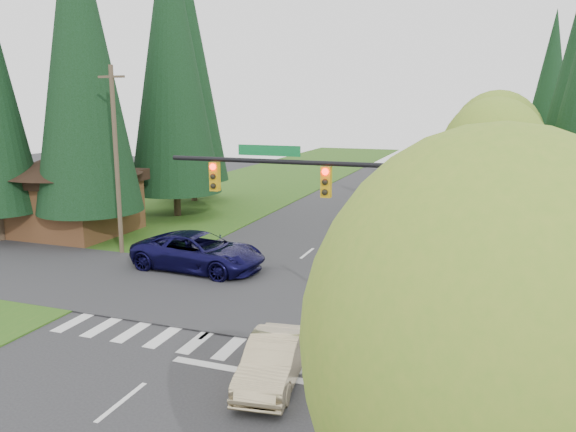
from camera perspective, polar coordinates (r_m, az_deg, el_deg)
The scene contains 30 objects.
ground at distance 17.66m, azimuth -14.55°, elevation -16.28°, with size 120.00×120.00×0.00m, color #28282B.
grass_east at distance 33.93m, azimuth 25.92°, elevation -3.48°, with size 14.00×110.00×0.06m, color #275617.
grass_west at distance 40.34m, azimuth -13.81°, elevation -0.41°, with size 14.00×110.00×0.06m, color #275617.
cross_street at distance 24.07m, azimuth -3.66°, elevation -8.25°, with size 120.00×8.00×0.10m, color #28282B.
sidewalk_east at distance 35.72m, azimuth 15.86°, elevation -1.98°, with size 1.80×80.00×0.13m, color gray.
curb_east at distance 35.78m, azimuth 14.50°, elevation -1.89°, with size 0.20×80.00×0.13m, color gray.
stone_wall_north at distance 43.43m, azimuth 18.93°, elevation 0.56°, with size 0.70×40.00×0.70m, color #4C4438.
traffic_signal at distance 18.15m, azimuth 4.39°, elevation 1.51°, with size 8.70×0.37×6.80m.
brown_building at distance 37.11m, azimuth -20.90°, elevation 3.03°, with size 8.40×8.40×5.40m.
utility_pole at distance 31.12m, azimuth -17.04°, elevation 5.50°, with size 1.60×0.24×10.00m.
decid_tree_0 at distance 26.84m, azimuth 20.09°, elevation 5.41°, with size 4.80×4.80×8.37m.
decid_tree_1 at distance 33.80m, azimuth 20.34°, elevation 6.85°, with size 5.20×5.20×8.80m.
decid_tree_2 at distance 40.78m, azimuth 20.08°, elevation 7.73°, with size 5.00×5.00×8.82m.
decid_tree_3 at distance 47.79m, azimuth 20.22°, elevation 7.86°, with size 5.00×5.00×8.55m.
decid_tree_4 at distance 54.76m, azimuth 20.38°, elevation 8.64°, with size 5.40×5.40×9.18m.
decid_tree_5 at distance 61.78m, azimuth 20.16°, elevation 8.41°, with size 4.80×4.80×8.30m.
decid_tree_6 at distance 68.76m, azimuth 20.28°, elevation 8.92°, with size 5.20×5.20×8.86m.
decid_tree_south at distance 7.31m, azimuth 19.89°, elevation -12.24°, with size 4.60×4.60×7.92m.
conifer_w_a at distance 34.82m, azimuth -20.35°, elevation 15.21°, with size 6.12×6.12×19.80m.
conifer_w_b at distance 39.75m, azimuth -19.84°, elevation 13.25°, with size 5.44×5.44×17.80m.
conifer_w_c at distance 40.79m, azimuth -11.77°, elevation 15.73°, with size 6.46×6.46×20.80m.
conifer_w_e at distance 46.90m, azimuth -9.91°, elevation 13.99°, with size 5.78×5.78×18.80m.
conifer_e_c at distance 60.93m, azimuth 25.10°, elevation 11.54°, with size 5.10×5.10×16.80m.
sedan_champagne at distance 16.99m, azimuth -1.52°, elevation -14.44°, with size 1.47×4.20×1.38m, color #D3BC8C.
suv_navy at distance 27.91m, azimuth -9.03°, elevation -3.60°, with size 3.05×6.62×1.84m, color #0D0B37.
parked_car_a at distance 28.35m, azimuth 9.24°, elevation -3.90°, with size 1.57×3.89×1.33m, color #BBBCC1.
parked_car_b at distance 40.50m, azimuth 14.09°, elevation 0.62°, with size 2.01×4.93×1.43m, color slate.
parked_car_c at distance 46.61m, azimuth 13.65°, elevation 2.10°, with size 1.63×4.68×1.54m, color #AAAAAF.
parked_car_d at distance 49.52m, azimuth 14.05°, elevation 2.62°, with size 1.82×4.52×1.54m, color silver.
parked_car_e at distance 57.81m, azimuth 14.94°, elevation 3.68°, with size 1.79×4.40×1.28m, color #A3A3A8.
Camera 1 is at (9.16, -12.72, 8.12)m, focal length 35.00 mm.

